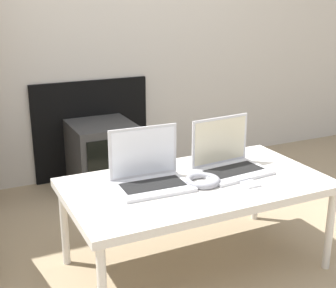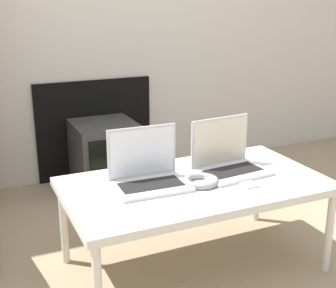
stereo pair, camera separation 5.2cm
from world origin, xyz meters
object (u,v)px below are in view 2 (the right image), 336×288
Objects in this scene: headphones at (201,181)px; phone at (246,183)px; laptop_left at (148,173)px; laptop_right at (228,160)px; tv at (105,155)px.

headphones is 0.20m from phone.
laptop_left is 2.72× the size of phone.
laptop_left is 0.41m from laptop_right.
laptop_right is 0.22m from headphones.
phone is (-0.01, -0.18, -0.05)m from laptop_right.
headphones is (-0.19, -0.10, -0.04)m from laptop_right.
phone is at bearing -21.31° from laptop_left.
phone is (0.19, -0.08, -0.01)m from headphones.
laptop_left reaches higher than headphones.
laptop_right is 2.12× the size of headphones.
phone and tv have the same top height.
laptop_left reaches higher than phone.
tv is at bearing 94.63° from headphones.
headphones is at bearing 156.63° from phone.
phone is 1.30m from tv.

